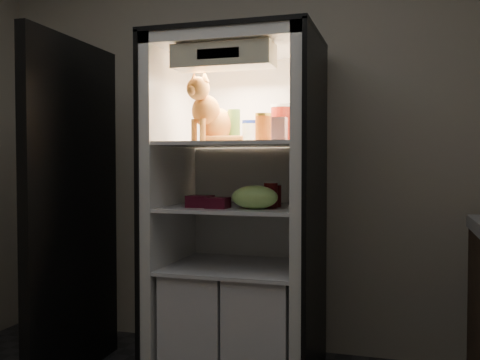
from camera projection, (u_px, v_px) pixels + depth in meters
The scene contains 16 objects.
room_shell at pixel (110, 22), 1.66m from camera, with size 3.60×3.60×3.60m.
refrigerator at pixel (239, 231), 3.01m from camera, with size 0.90×0.72×1.88m.
fridge_door at pixel (73, 211), 2.93m from camera, with size 0.09×0.87×1.85m.
tabby_cat at pixel (211, 117), 2.92m from camera, with size 0.32×0.37×0.38m.
parmesan_shaker at pixel (234, 126), 2.94m from camera, with size 0.07×0.07×0.18m.
mayo_tub at pixel (250, 132), 3.04m from camera, with size 0.09×0.09×0.13m.
salsa_jar at pixel (263, 128), 2.84m from camera, with size 0.09×0.09×0.15m.
pepper_jar at pixel (282, 124), 2.98m from camera, with size 0.13×0.13×0.21m.
cream_carton at pixel (279, 129), 2.67m from camera, with size 0.07×0.07×0.12m, color silver.
soda_can_a at pixel (268, 196), 2.95m from camera, with size 0.06×0.06×0.11m.
soda_can_b at pixel (275, 196), 2.89m from camera, with size 0.07×0.07×0.12m.
soda_can_c at pixel (271, 195), 2.81m from camera, with size 0.07×0.07×0.14m.
condiment_jar at pixel (245, 197), 2.98m from camera, with size 0.07×0.07×0.09m.
grape_bag at pixel (255, 197), 2.76m from camera, with size 0.24×0.18×0.12m, color #87B755.
berry_box_left at pixel (200, 201), 2.88m from camera, with size 0.12×0.12×0.06m, color #540E20.
berry_box_right at pixel (218, 203), 2.81m from camera, with size 0.11×0.11×0.06m, color #540E20.
Camera 1 is at (0.87, -1.49, 1.19)m, focal length 40.00 mm.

